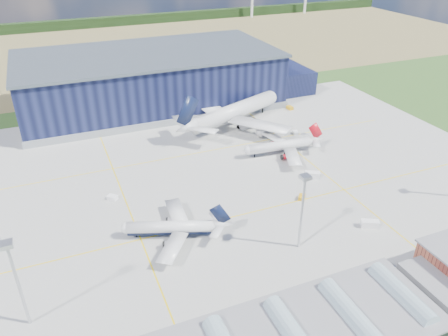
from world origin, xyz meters
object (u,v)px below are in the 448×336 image
airliner_widebody (235,104)px  gse_van_a (370,224)px  airliner_red (281,141)px  light_mast_west (14,271)px  airliner_navy (171,222)px  gse_van_b (312,175)px  light_mast_center (303,200)px  gse_cart_a (295,133)px  gse_tug_b (302,197)px  car_b (256,315)px  gse_cart_b (112,198)px  hangar (155,81)px  gse_tug_c (290,108)px

airliner_widebody → gse_van_a: 86.02m
airliner_red → airliner_widebody: size_ratio=0.55×
light_mast_west → gse_van_a: 95.39m
airliner_navy → gse_van_b: bearing=-146.4°
gse_van_b → light_mast_west: bearing=136.1°
gse_van_a → airliner_navy: bearing=100.6°
airliner_widebody → light_mast_center: bearing=-124.7°
airliner_navy → gse_cart_a: 84.61m
airliner_navy → airliner_widebody: bearing=-105.8°
light_mast_center → airliner_widebody: size_ratio=0.37×
light_mast_center → gse_tug_b: size_ratio=7.64×
airliner_red → car_b: airliner_red is taller
airliner_red → gse_van_b: (1.39, -21.08, -4.30)m
gse_van_b → gse_cart_b: (-67.99, 13.34, -0.52)m
gse_van_b → gse_cart_a: bearing=6.2°
light_mast_west → gse_van_a: light_mast_west is taller
hangar → car_b: bearing=-95.9°
airliner_widebody → car_b: (-40.03, -103.00, -9.57)m
gse_tug_b → car_b: size_ratio=0.89×
airliner_navy → car_b: size_ratio=9.48×
hangar → gse_van_b: (31.46, -93.89, -10.39)m
gse_van_a → gse_tug_c: 95.99m
light_mast_west → airliner_navy: light_mast_west is taller
light_mast_center → airliner_navy: size_ratio=0.72×
light_mast_west → gse_cart_a: bearing=31.3°
gse_tug_c → car_b: 131.83m
gse_van_a → gse_cart_a: 67.60m
hangar → airliner_navy: (-24.24, -106.80, -6.39)m
airliner_red → gse_tug_c: 48.91m
light_mast_west → car_b: light_mast_west is taller
hangar → gse_tug_b: (20.93, -104.21, -10.96)m
hangar → airliner_red: bearing=-67.6°
gse_cart_a → gse_van_b: gse_van_b is taller
airliner_navy → airliner_red: bearing=-127.4°
gse_van_b → car_b: gse_van_b is taller
airliner_red → gse_van_a: 52.52m
airliner_red → airliner_widebody: bearing=-76.4°
light_mast_center → airliner_navy: bearing=150.2°
light_mast_west → gse_cart_a: light_mast_west is taller
car_b → gse_tug_c: bearing=-50.5°
airliner_navy → car_b: airliner_navy is taller
gse_tug_b → gse_cart_b: size_ratio=0.92×
hangar → gse_cart_a: (45.39, -58.97, -10.95)m
gse_van_b → gse_tug_c: (26.35, 61.08, -0.46)m
hangar → airliner_widebody: hangar is taller
light_mast_west → airliner_red: 106.91m
airliner_widebody → gse_tug_c: 34.66m
airliner_widebody → gse_tug_b: 65.24m
airliner_red → gse_van_b: bearing=98.9°
gse_cart_b → gse_tug_b: bearing=-67.4°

